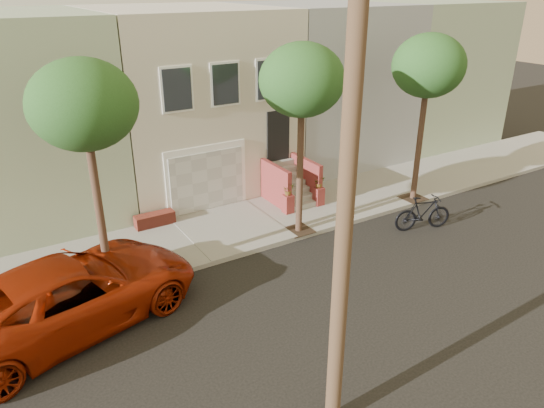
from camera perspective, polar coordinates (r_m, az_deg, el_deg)
ground at (r=14.51m, az=8.46°, el=-10.34°), size 90.00×90.00×0.00m
sidewalk at (r=18.29m, az=-2.16°, el=-2.17°), size 40.00×3.70×0.15m
house_row at (r=22.19m, az=-9.89°, el=11.92°), size 33.10×11.70×7.00m
tree_left at (r=13.47m, az=-20.43°, el=10.23°), size 2.70×2.57×6.30m
tree_mid at (r=16.00m, az=3.39°, el=13.59°), size 2.70×2.57×6.30m
tree_right at (r=19.62m, az=17.19°, el=14.51°), size 2.70×2.57×6.30m
pickup_truck at (r=13.83m, az=-21.70°, el=-9.34°), size 7.09×4.61×1.82m
motorcycle at (r=18.53m, az=16.61°, el=-0.97°), size 2.18×1.20×1.26m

